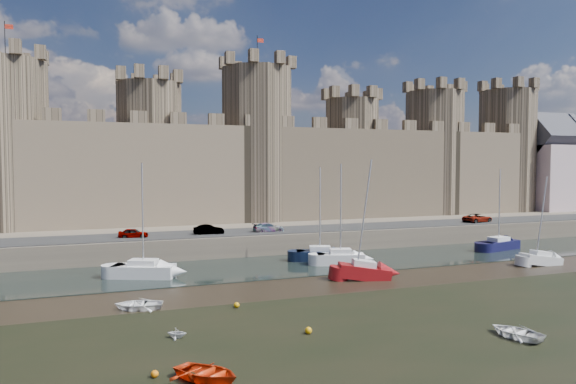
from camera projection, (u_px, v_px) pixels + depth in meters
name	position (u px, v px, depth m)	size (l,w,h in m)	color
ground	(437.00, 332.00, 33.47)	(160.00, 160.00, 0.00)	black
seaweed_patch	(504.00, 365.00, 27.83)	(70.00, 34.00, 0.01)	black
water_channel	(303.00, 264.00, 56.01)	(160.00, 12.00, 0.08)	black
quay	(227.00, 220.00, 89.77)	(160.00, 60.00, 2.50)	#4C443A
road	(274.00, 230.00, 65.27)	(160.00, 7.00, 0.10)	black
castle	(241.00, 160.00, 77.73)	(108.50, 11.00, 29.00)	#42382B
car_0	(133.00, 233.00, 58.75)	(1.33, 3.31, 1.13)	gray
car_1	(209.00, 230.00, 61.64)	(1.28, 3.66, 1.21)	gray
car_2	(269.00, 227.00, 64.12)	(1.61, 3.96, 1.15)	gray
car_3	(478.00, 218.00, 74.62)	(2.15, 4.66, 1.30)	gray
sailboat_0	(143.00, 270.00, 49.22)	(6.30, 4.36, 10.98)	silver
sailboat_1	(320.00, 254.00, 57.84)	(5.65, 3.69, 10.56)	black
sailboat_2	(340.00, 257.00, 55.62)	(5.42, 3.43, 10.93)	silver
sailboat_3	(499.00, 244.00, 65.52)	(6.25, 3.54, 10.32)	black
sailboat_4	(364.00, 271.00, 48.78)	(5.23, 3.14, 11.45)	maroon
sailboat_5	(541.00, 258.00, 55.82)	(4.58, 2.04, 9.66)	silver
dinghy_0	(207.00, 375.00, 25.64)	(2.72, 0.79, 3.82)	red
dinghy_2	(516.00, 332.00, 32.30)	(2.48, 0.72, 3.47)	silver
dinghy_3	(177.00, 333.00, 32.18)	(1.12, 0.68, 1.30)	silver
dinghy_6	(139.00, 304.00, 38.62)	(2.55, 0.74, 3.57)	white
buoy_0	(308.00, 330.00, 32.98)	(0.46, 0.46, 0.46)	#CA8B09
buoy_1	(237.00, 305.00, 39.02)	(0.44, 0.44, 0.44)	#D59409
buoy_4	(155.00, 374.00, 26.19)	(0.39, 0.39, 0.39)	orange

